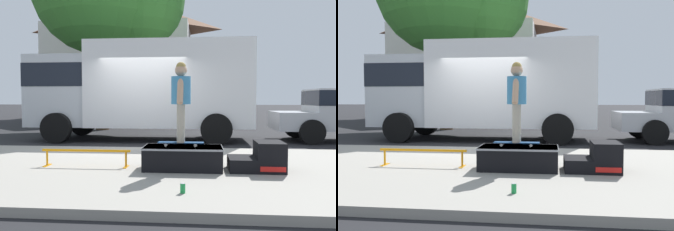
% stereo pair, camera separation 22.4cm
% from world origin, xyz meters
% --- Properties ---
extents(ground_plane, '(140.00, 140.00, 0.00)m').
position_xyz_m(ground_plane, '(0.00, 0.00, 0.00)').
color(ground_plane, black).
extents(sidewalk_slab, '(50.00, 5.00, 0.12)m').
position_xyz_m(sidewalk_slab, '(0.00, -3.00, 0.06)').
color(sidewalk_slab, gray).
rests_on(sidewalk_slab, ground).
extents(skate_box, '(1.33, 0.74, 0.39)m').
position_xyz_m(skate_box, '(1.39, -3.17, 0.33)').
color(skate_box, black).
rests_on(skate_box, sidewalk_slab).
extents(kicker_ramp, '(0.89, 0.69, 0.48)m').
position_xyz_m(kicker_ramp, '(2.68, -3.17, 0.32)').
color(kicker_ramp, black).
rests_on(kicker_ramp, sidewalk_slab).
extents(grind_rail, '(1.59, 0.28, 0.30)m').
position_xyz_m(grind_rail, '(-0.33, -3.09, 0.35)').
color(grind_rail, orange).
rests_on(grind_rail, sidewalk_slab).
extents(skateboard, '(0.78, 0.22, 0.07)m').
position_xyz_m(skateboard, '(1.35, -3.12, 0.56)').
color(skateboard, navy).
rests_on(skateboard, skate_box).
extents(skater_kid, '(0.33, 0.70, 1.36)m').
position_xyz_m(skater_kid, '(1.35, -3.12, 1.37)').
color(skater_kid, '#B7AD99').
rests_on(skater_kid, skateboard).
extents(soda_can, '(0.07, 0.07, 0.13)m').
position_xyz_m(soda_can, '(1.46, -4.73, 0.18)').
color(soda_can, '#198C3F').
rests_on(soda_can, sidewalk_slab).
extents(box_truck, '(6.91, 2.63, 3.05)m').
position_xyz_m(box_truck, '(-0.26, 2.20, 1.70)').
color(box_truck, white).
rests_on(box_truck, ground).
extents(house_behind, '(9.54, 8.22, 8.40)m').
position_xyz_m(house_behind, '(-3.65, 15.52, 4.24)').
color(house_behind, silver).
rests_on(house_behind, ground).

